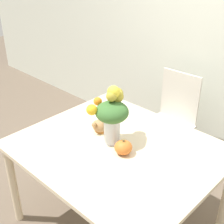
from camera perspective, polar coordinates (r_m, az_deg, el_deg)
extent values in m
plane|color=brown|center=(2.67, 0.95, -19.68)|extent=(12.00, 12.00, 0.00)
cube|color=silver|center=(3.00, 19.69, 14.52)|extent=(8.00, 0.06, 2.70)
cube|color=beige|center=(2.18, 1.10, -6.70)|extent=(1.36, 1.15, 0.03)
cylinder|color=beige|center=(2.57, -17.62, -12.50)|extent=(0.06, 0.06, 0.72)
cylinder|color=beige|center=(3.06, -0.90, -3.83)|extent=(0.06, 0.06, 0.72)
cylinder|color=silver|center=(2.17, 0.00, -3.32)|extent=(0.12, 0.12, 0.19)
cylinder|color=silver|center=(2.20, 0.00, -4.40)|extent=(0.10, 0.10, 0.10)
cylinder|color=#38662D|center=(2.14, 0.45, -2.82)|extent=(0.01, 0.00, 0.24)
cylinder|color=#38662D|center=(2.17, 0.54, -2.45)|extent=(0.01, 0.01, 0.24)
cylinder|color=#38662D|center=(2.18, -0.11, -2.29)|extent=(0.01, 0.01, 0.24)
cylinder|color=#38662D|center=(2.16, -0.61, -2.56)|extent=(0.01, 0.01, 0.24)
cylinder|color=#38662D|center=(2.14, -0.27, -2.89)|extent=(0.01, 0.01, 0.24)
ellipsoid|color=#38662D|center=(2.10, 0.00, 0.00)|extent=(0.23, 0.23, 0.14)
sphere|color=#AD9E33|center=(2.11, 0.97, 2.88)|extent=(0.09, 0.09, 0.09)
sphere|color=yellow|center=(2.07, -3.72, 0.41)|extent=(0.07, 0.07, 0.07)
sphere|color=#AD9E33|center=(2.11, 0.04, 2.96)|extent=(0.08, 0.08, 0.08)
sphere|color=orange|center=(2.16, -2.63, 1.96)|extent=(0.06, 0.06, 0.06)
sphere|color=yellow|center=(2.07, 0.28, 3.69)|extent=(0.09, 0.09, 0.09)
sphere|color=#AD9E33|center=(2.06, -0.09, 2.89)|extent=(0.07, 0.07, 0.07)
sphere|color=#AD9E33|center=(2.16, 0.93, 3.36)|extent=(0.09, 0.09, 0.09)
ellipsoid|color=orange|center=(2.09, 2.08, -6.47)|extent=(0.12, 0.12, 0.10)
cylinder|color=brown|center=(2.06, 2.11, -5.30)|extent=(0.02, 0.02, 0.02)
ellipsoid|color=#A87A4C|center=(2.32, -2.36, -2.59)|extent=(0.12, 0.09, 0.09)
cone|color=orange|center=(2.34, -1.78, -2.24)|extent=(0.12, 0.12, 0.10)
sphere|color=#A87A4C|center=(2.27, -3.27, -2.35)|extent=(0.04, 0.04, 0.04)
cube|color=silver|center=(3.03, 9.91, -2.82)|extent=(0.44, 0.44, 0.02)
cylinder|color=silver|center=(3.11, 5.22, -6.54)|extent=(0.04, 0.04, 0.43)
cylinder|color=silver|center=(2.96, 10.56, -8.95)|extent=(0.04, 0.04, 0.43)
cylinder|color=silver|center=(3.35, 8.72, -3.99)|extent=(0.04, 0.04, 0.43)
cylinder|color=silver|center=(3.21, 13.78, -6.07)|extent=(0.04, 0.04, 0.43)
cube|color=silver|center=(3.07, 12.32, 2.75)|extent=(0.40, 0.03, 0.49)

